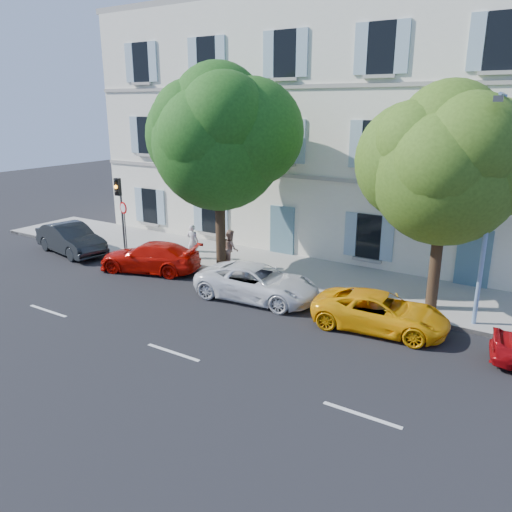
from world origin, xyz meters
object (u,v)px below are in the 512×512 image
Objects in this scene: car_dark_sedan at (71,239)px; tree_right at (445,173)px; pedestrian_a at (193,241)px; pedestrian_b at (231,249)px; car_red_coupe at (150,257)px; street_lamp at (490,201)px; road_sign at (124,216)px; tree_left at (219,145)px; car_white_coupe at (257,282)px; car_yellow_supercar at (380,312)px; traffic_light at (119,198)px.

tree_right reaches higher than car_dark_sedan.
pedestrian_a is 2.35m from pedestrian_b.
street_lamp is at bearing 78.65° from car_red_coupe.
road_sign is at bearing 7.72° from pedestrian_a.
car_dark_sedan is at bearing 57.74° from pedestrian_b.
tree_left reaches higher than car_red_coupe.
street_lamp reaches higher than pedestrian_b.
tree_left is 10.62m from street_lamp.
street_lamp is 10.98m from pedestrian_b.
car_dark_sedan is 2.77× the size of pedestrian_a.
street_lamp is at bearing -25.69° from tree_right.
car_yellow_supercar is at bearing -96.68° from car_white_coupe.
traffic_light is 6.57m from pedestrian_b.
car_dark_sedan is 19.19m from street_lamp.
street_lamp is (10.54, -0.21, -1.29)m from tree_left.
tree_left is (8.27, 1.47, 4.88)m from car_dark_sedan.
car_dark_sedan is at bearing -169.95° from tree_left.
tree_right is at bearing 154.31° from street_lamp.
traffic_light is at bearing 179.58° from tree_left.
tree_left is (2.91, 1.44, 4.97)m from car_red_coupe.
car_red_coupe is 2.63× the size of pedestrian_b.
car_yellow_supercar is (10.79, -0.43, -0.05)m from car_red_coupe.
street_lamp reaches higher than car_yellow_supercar.
tree_left is at bearing 2.08° from road_sign.
car_red_coupe is 0.54× the size of tree_left.
car_yellow_supercar is (4.92, -0.14, -0.05)m from car_white_coupe.
tree_right reaches higher than car_white_coupe.
traffic_light is (-15.17, -0.50, -2.25)m from tree_right.
pedestrian_b is at bearing 80.04° from tree_left.
tree_right reaches higher than traffic_light.
road_sign reaches higher than car_yellow_supercar.
tree_right reaches higher than street_lamp.
car_dark_sedan is 2.62× the size of pedestrian_b.
road_sign reaches higher than car_red_coupe.
car_dark_sedan reaches higher than car_white_coupe.
road_sign is (2.58, 1.26, 1.23)m from car_dark_sedan.
pedestrian_a reaches higher than car_red_coupe.
tree_right is at bearing 170.36° from pedestrian_a.
car_dark_sedan is 6.44m from pedestrian_a.
tree_right is at bearing 2.93° from road_sign.
car_yellow_supercar is 2.69× the size of pedestrian_a.
car_white_coupe is 3.70m from pedestrian_b.
pedestrian_b reaches higher than car_yellow_supercar.
pedestrian_a is at bearing 59.15° from car_white_coupe.
tree_left is at bearing -69.07° from car_dark_sedan.
traffic_light is 2.08× the size of pedestrian_b.
tree_left is 3.34× the size of road_sign.
pedestrian_b is at bearing 46.04° from car_white_coupe.
pedestrian_b is (8.37, 2.05, 0.27)m from car_dark_sedan.
car_red_coupe is at bearing -23.98° from road_sign.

